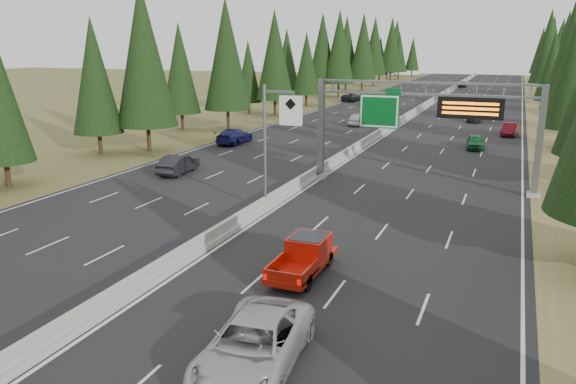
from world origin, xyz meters
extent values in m
cube|color=black|center=(0.00, 80.00, 0.04)|extent=(32.00, 260.00, 0.08)
cube|color=olive|center=(17.80, 80.00, 0.03)|extent=(3.60, 260.00, 0.06)
cube|color=brown|center=(-17.80, 80.00, 0.03)|extent=(3.60, 260.00, 0.06)
cube|color=gray|center=(0.00, 80.00, 0.23)|extent=(0.70, 260.00, 0.30)
cube|color=gray|center=(0.00, 80.00, 0.63)|extent=(0.30, 260.00, 0.60)
cube|color=slate|center=(0.35, 35.00, 3.98)|extent=(0.45, 0.45, 7.80)
cube|color=gray|center=(0.35, 35.00, 0.23)|extent=(0.90, 0.90, 0.30)
cube|color=slate|center=(16.20, 35.00, 3.98)|extent=(0.45, 0.45, 7.80)
cube|color=gray|center=(16.20, 35.00, 0.23)|extent=(0.90, 0.90, 0.30)
cube|color=slate|center=(8.28, 35.00, 7.80)|extent=(15.85, 0.35, 0.16)
cube|color=slate|center=(8.28, 35.00, 6.96)|extent=(15.85, 0.35, 0.16)
cube|color=#054C19|center=(5.00, 34.75, 5.63)|extent=(3.00, 0.10, 2.50)
cube|color=silver|center=(5.00, 34.69, 5.63)|extent=(2.85, 0.02, 2.35)
cube|color=#054C19|center=(6.00, 34.75, 7.13)|extent=(1.10, 0.10, 0.45)
cube|color=black|center=(11.50, 34.70, 6.13)|extent=(4.50, 0.40, 1.50)
cube|color=orange|center=(11.50, 34.48, 6.48)|extent=(3.80, 0.02, 0.18)
cube|color=orange|center=(11.50, 34.48, 6.13)|extent=(3.80, 0.02, 0.18)
cube|color=orange|center=(11.50, 34.48, 5.78)|extent=(3.80, 0.02, 0.18)
cylinder|color=slate|center=(0.00, 25.00, 4.08)|extent=(0.20, 0.20, 8.00)
cube|color=gray|center=(0.00, 25.00, 0.18)|extent=(0.50, 0.50, 0.20)
cube|color=slate|center=(1.00, 25.00, 7.68)|extent=(2.00, 0.15, 0.15)
cube|color=silver|center=(1.80, 24.88, 6.58)|extent=(1.50, 0.06, 1.80)
cylinder|color=black|center=(19.51, 55.33, 1.20)|extent=(0.40, 0.40, 2.41)
cone|color=black|center=(19.51, 55.33, 8.73)|extent=(5.42, 5.42, 12.64)
cylinder|color=black|center=(20.14, 70.62, 1.35)|extent=(0.40, 0.40, 2.69)
cone|color=black|center=(20.14, 70.62, 9.76)|extent=(6.06, 6.06, 14.14)
cylinder|color=black|center=(19.09, 89.93, 1.02)|extent=(0.40, 0.40, 2.05)
cone|color=black|center=(19.09, 89.93, 7.41)|extent=(4.60, 4.60, 10.74)
cylinder|color=black|center=(20.39, 105.14, 1.10)|extent=(0.40, 0.40, 2.19)
cone|color=black|center=(20.39, 105.14, 7.94)|extent=(4.93, 4.93, 11.50)
cylinder|color=black|center=(23.58, 103.90, 1.34)|extent=(0.40, 0.40, 2.69)
cylinder|color=black|center=(19.42, 121.48, 1.40)|extent=(0.40, 0.40, 2.80)
cone|color=black|center=(19.42, 121.48, 10.15)|extent=(6.30, 6.30, 14.69)
cylinder|color=black|center=(24.41, 122.54, 1.21)|extent=(0.40, 0.40, 2.41)
cone|color=black|center=(24.41, 122.54, 8.74)|extent=(5.43, 5.43, 12.66)
cylinder|color=black|center=(20.75, 138.25, 1.35)|extent=(0.40, 0.40, 2.70)
cone|color=black|center=(20.75, 138.25, 9.78)|extent=(6.07, 6.07, 14.17)
cylinder|color=black|center=(23.32, 138.22, 1.08)|extent=(0.40, 0.40, 2.17)
cone|color=black|center=(23.32, 138.22, 7.86)|extent=(4.88, 4.88, 11.38)
cylinder|color=black|center=(20.94, 156.87, 0.97)|extent=(0.40, 0.40, 1.94)
cone|color=black|center=(20.94, 156.87, 7.02)|extent=(4.36, 4.36, 10.17)
cylinder|color=black|center=(24.71, 154.38, 1.51)|extent=(0.40, 0.40, 3.02)
cone|color=black|center=(24.71, 154.38, 10.94)|extent=(6.79, 6.79, 15.84)
cylinder|color=black|center=(19.71, 172.48, 1.23)|extent=(0.40, 0.40, 2.47)
cone|color=black|center=(19.71, 172.48, 8.94)|extent=(5.55, 5.55, 12.94)
cylinder|color=black|center=(24.45, 169.81, 1.42)|extent=(0.40, 0.40, 2.83)
cone|color=black|center=(24.45, 169.81, 10.27)|extent=(6.37, 6.37, 14.87)
cylinder|color=black|center=(19.83, 187.67, 0.95)|extent=(0.40, 0.40, 1.91)
cone|color=black|center=(19.83, 187.67, 6.92)|extent=(4.29, 4.29, 10.02)
cylinder|color=black|center=(23.35, 188.29, 1.16)|extent=(0.40, 0.40, 2.32)
cone|color=black|center=(23.35, 188.29, 8.42)|extent=(5.23, 5.23, 12.20)
cylinder|color=black|center=(-20.74, 23.53, 0.97)|extent=(0.40, 0.40, 1.94)
cylinder|color=black|center=(-19.39, 39.58, 1.32)|extent=(0.40, 0.40, 2.64)
cone|color=black|center=(-19.39, 39.58, 9.58)|extent=(5.94, 5.94, 13.87)
cylinder|color=black|center=(-23.07, 36.71, 1.05)|extent=(0.40, 0.40, 2.10)
cone|color=black|center=(-23.07, 36.71, 7.62)|extent=(4.73, 4.73, 11.03)
cylinder|color=black|center=(-19.15, 56.03, 1.29)|extent=(0.40, 0.40, 2.58)
cone|color=black|center=(-19.15, 56.03, 9.34)|extent=(5.79, 5.79, 13.52)
cylinder|color=black|center=(-24.54, 53.88, 1.05)|extent=(0.40, 0.40, 2.11)
cone|color=black|center=(-24.54, 53.88, 7.65)|extent=(4.75, 4.75, 11.08)
cylinder|color=black|center=(-19.40, 71.62, 1.24)|extent=(0.40, 0.40, 2.49)
cone|color=black|center=(-19.40, 71.62, 9.02)|extent=(5.60, 5.60, 13.07)
cylinder|color=black|center=(-24.19, 72.44, 0.89)|extent=(0.40, 0.40, 1.79)
cone|color=black|center=(-24.19, 72.44, 6.48)|extent=(4.02, 4.02, 9.39)
cylinder|color=black|center=(-19.78, 86.35, 1.02)|extent=(0.40, 0.40, 2.03)
cone|color=black|center=(-19.78, 86.35, 7.37)|extent=(4.57, 4.57, 10.67)
cylinder|color=black|center=(-24.92, 89.95, 1.07)|extent=(0.40, 0.40, 2.14)
cone|color=black|center=(-24.92, 89.95, 7.77)|extent=(4.82, 4.82, 11.25)
cylinder|color=black|center=(-19.58, 104.86, 1.38)|extent=(0.40, 0.40, 2.76)
cone|color=black|center=(-19.58, 104.86, 10.02)|extent=(6.22, 6.22, 14.51)
cylinder|color=black|center=(-23.26, 105.25, 1.35)|extent=(0.40, 0.40, 2.69)
cone|color=black|center=(-23.26, 105.25, 9.75)|extent=(6.05, 6.05, 14.13)
cylinder|color=black|center=(-19.05, 121.68, 1.40)|extent=(0.40, 0.40, 2.79)
cone|color=black|center=(-19.05, 121.68, 10.12)|extent=(6.28, 6.28, 14.66)
cylinder|color=black|center=(-23.28, 122.66, 1.36)|extent=(0.40, 0.40, 2.72)
cone|color=black|center=(-23.28, 122.66, 9.84)|extent=(6.11, 6.11, 14.26)
cylinder|color=black|center=(-20.73, 139.73, 1.39)|extent=(0.40, 0.40, 2.79)
cone|color=black|center=(-20.73, 139.73, 10.11)|extent=(6.27, 6.27, 14.64)
cylinder|color=black|center=(-23.71, 139.32, 1.31)|extent=(0.40, 0.40, 2.62)
cone|color=black|center=(-23.71, 139.32, 9.51)|extent=(5.91, 5.91, 13.78)
cylinder|color=black|center=(-19.59, 155.11, 1.44)|extent=(0.40, 0.40, 2.89)
cone|color=black|center=(-19.59, 155.11, 10.47)|extent=(6.50, 6.50, 15.16)
cylinder|color=black|center=(-23.17, 156.82, 1.02)|extent=(0.40, 0.40, 2.04)
cone|color=black|center=(-23.17, 156.82, 7.41)|extent=(4.60, 4.60, 10.73)
cylinder|color=black|center=(-20.39, 170.49, 1.14)|extent=(0.40, 0.40, 2.28)
cone|color=black|center=(-20.39, 170.49, 8.28)|extent=(5.14, 5.14, 11.99)
cylinder|color=black|center=(-23.73, 169.72, 0.90)|extent=(0.40, 0.40, 1.79)
cone|color=black|center=(-23.73, 169.72, 6.50)|extent=(4.04, 4.04, 9.42)
cylinder|color=black|center=(-19.20, 187.53, 1.04)|extent=(0.40, 0.40, 2.07)
cone|color=black|center=(-19.20, 187.53, 7.51)|extent=(4.66, 4.66, 10.88)
cylinder|color=black|center=(-24.86, 187.86, 1.49)|extent=(0.40, 0.40, 2.98)
cone|color=black|center=(-24.86, 187.86, 10.82)|extent=(6.72, 6.72, 15.67)
imported|color=#AFAEB3|center=(7.24, 8.00, 0.95)|extent=(3.50, 6.49, 1.73)
cylinder|color=black|center=(5.21, 14.37, 0.44)|extent=(0.27, 0.73, 0.73)
cylinder|color=black|center=(6.76, 14.37, 0.44)|extent=(0.27, 0.73, 0.73)
cylinder|color=black|center=(5.21, 17.37, 0.44)|extent=(0.27, 0.73, 0.73)
cylinder|color=black|center=(6.76, 17.37, 0.44)|extent=(0.27, 0.73, 0.73)
cube|color=red|center=(5.99, 15.92, 0.58)|extent=(1.82, 5.09, 0.27)
cube|color=red|center=(5.99, 16.74, 1.22)|extent=(1.73, 2.00, 1.00)
cube|color=black|center=(5.99, 16.74, 1.49)|extent=(1.55, 1.73, 0.50)
cube|color=red|center=(5.12, 14.55, 0.90)|extent=(0.09, 2.18, 0.55)
cube|color=red|center=(6.85, 14.55, 0.90)|extent=(0.09, 2.18, 0.55)
cube|color=red|center=(5.99, 13.46, 0.90)|extent=(1.82, 0.09, 0.55)
imported|color=#125226|center=(10.95, 53.18, 0.80)|extent=(2.09, 4.35, 1.44)
imported|color=#570C15|center=(14.08, 63.81, 0.82)|extent=(2.02, 4.64, 1.48)
imported|color=black|center=(9.20, 75.13, 0.76)|extent=(2.01, 4.74, 1.36)
imported|color=#BDBDBD|center=(6.59, 96.73, 0.73)|extent=(2.33, 4.78, 1.31)
imported|color=black|center=(1.50, 142.45, 0.86)|extent=(1.95, 4.63, 1.56)
imported|color=black|center=(-11.09, 32.00, 0.87)|extent=(2.08, 4.92, 1.58)
imported|color=navy|center=(-13.51, 46.78, 0.89)|extent=(2.33, 5.60, 1.62)
imported|color=#B5B5B5|center=(-4.95, 65.60, 0.89)|extent=(2.31, 4.92, 1.63)
imported|color=black|center=(-14.50, 97.36, 0.90)|extent=(3.08, 6.07, 1.65)
camera|label=1|loc=(14.45, -6.85, 10.46)|focal=35.00mm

